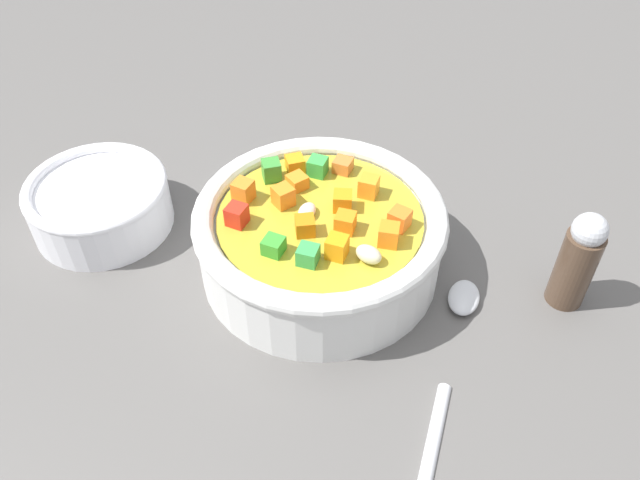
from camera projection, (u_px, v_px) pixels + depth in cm
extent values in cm
cube|color=#565451|center=(320.00, 275.00, 50.47)|extent=(140.00, 140.00, 2.00)
cylinder|color=white|center=(320.00, 245.00, 48.11)|extent=(17.95, 17.95, 4.79)
torus|color=white|center=(320.00, 216.00, 46.11)|extent=(18.48, 18.48, 1.60)
cylinder|color=#A99B2A|center=(320.00, 219.00, 46.30)|extent=(14.94, 14.94, 0.40)
cube|color=orange|center=(389.00, 235.00, 43.71)|extent=(1.38, 1.38, 1.54)
ellipsoid|color=beige|center=(307.00, 211.00, 46.07)|extent=(1.42, 2.00, 0.76)
cube|color=orange|center=(337.00, 247.00, 42.82)|extent=(1.55, 1.55, 1.58)
cube|color=orange|center=(343.00, 201.00, 46.36)|extent=(1.47, 1.47, 1.37)
cube|color=orange|center=(305.00, 226.00, 44.56)|extent=(1.67, 1.67, 1.27)
cube|color=orange|center=(345.00, 222.00, 44.74)|extent=(1.48, 1.48, 1.36)
cube|color=green|center=(309.00, 255.00, 42.50)|extent=(1.50, 1.50, 1.27)
cube|color=orange|center=(295.00, 164.00, 49.67)|extent=(1.79, 1.79, 1.18)
cube|color=orange|center=(343.00, 165.00, 49.67)|extent=(1.60, 1.60, 1.04)
cube|color=green|center=(318.00, 167.00, 49.27)|extent=(1.55, 1.55, 1.39)
cube|color=orange|center=(283.00, 196.00, 46.65)|extent=(1.89, 1.89, 1.51)
cube|color=orange|center=(369.00, 186.00, 47.44)|extent=(1.54, 1.54, 1.54)
cube|color=red|center=(237.00, 215.00, 45.17)|extent=(1.63, 1.63, 1.51)
cube|color=green|center=(274.00, 246.00, 43.22)|extent=(1.62, 1.62, 1.15)
cube|color=orange|center=(297.00, 182.00, 48.23)|extent=(1.89, 1.89, 1.04)
ellipsoid|color=beige|center=(369.00, 254.00, 42.58)|extent=(2.20, 1.88, 1.22)
cube|color=orange|center=(243.00, 191.00, 47.04)|extent=(1.68, 1.68, 1.58)
cube|color=orange|center=(400.00, 215.00, 45.25)|extent=(1.76, 1.76, 1.41)
cube|color=#398F34|center=(271.00, 170.00, 48.80)|extent=(1.77, 1.77, 1.56)
ellipsoid|color=silver|center=(464.00, 297.00, 46.85)|extent=(2.70, 3.70, 1.01)
cylinder|color=white|center=(101.00, 206.00, 52.05)|extent=(11.20, 11.20, 3.70)
torus|color=white|center=(95.00, 187.00, 50.61)|extent=(11.31, 11.31, 0.90)
cylinder|color=#4C3828|center=(575.00, 272.00, 45.10)|extent=(2.69, 2.69, 6.28)
sphere|color=silver|center=(590.00, 233.00, 42.49)|extent=(2.42, 2.42, 2.42)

